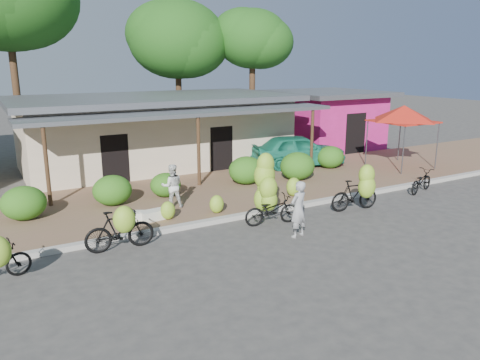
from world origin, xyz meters
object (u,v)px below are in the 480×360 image
object	(u,v)px
bike_left	(120,229)
teal_van	(298,150)
bike_far_right	(421,181)
tree_near_right	(249,37)
bike_center	(268,195)
bystander	(172,186)
sack_near	(154,215)
tree_center_right	(173,38)
vendor	(298,209)
sack_far	(138,216)
red_canopy	(404,113)
bike_right	(358,191)

from	to	relation	value
bike_left	teal_van	xyz separation A→B (m)	(10.04, 5.75, 0.24)
bike_far_right	teal_van	world-z (taller)	teal_van
tree_near_right	bike_center	distance (m)	16.05
bike_center	bystander	bearing A→B (deg)	51.17
bike_center	bike_far_right	size ratio (longest dim) A/B	1.22
tree_near_right	bike_far_right	xyz separation A→B (m)	(-0.16, -13.35, -5.88)
tree_near_right	sack_near	xyz separation A→B (m)	(-10.32, -11.67, -6.05)
bike_far_right	teal_van	distance (m)	5.98
bike_center	sack_near	world-z (taller)	bike_center
tree_center_right	vendor	bearing A→B (deg)	-100.48
tree_near_right	bystander	world-z (taller)	tree_near_right
tree_center_right	bike_center	distance (m)	16.53
tree_center_right	bike_left	distance (m)	18.15
sack_far	sack_near	bearing A→B (deg)	-20.24
red_canopy	vendor	bearing A→B (deg)	-153.34
bike_left	sack_far	distance (m)	2.17
tree_near_right	bike_far_right	distance (m)	14.58
sack_far	bystander	bearing A→B (deg)	26.87
bystander	tree_near_right	bearing A→B (deg)	-116.62
bike_far_right	sack_far	world-z (taller)	bike_far_right
bike_right	bystander	xyz separation A→B (m)	(-5.34, 3.18, 0.14)
red_canopy	bike_left	size ratio (longest dim) A/B	1.87
sack_near	sack_far	size ratio (longest dim) A/B	1.13
red_canopy	sack_near	distance (m)	12.90
tree_near_right	sack_near	size ratio (longest dim) A/B	9.43
red_canopy	bike_left	world-z (taller)	red_canopy
bike_center	vendor	bearing A→B (deg)	-168.59
bike_right	bike_far_right	xyz separation A→B (m)	(3.84, 0.60, -0.28)
bike_left	sack_far	bearing A→B (deg)	-26.53
bike_right	vendor	xyz separation A→B (m)	(-3.11, -0.87, 0.11)
bike_far_right	sack_near	world-z (taller)	bike_far_right
bike_center	bike_right	distance (m)	3.22
tree_center_right	bike_center	size ratio (longest dim) A/B	3.93
bike_right	sack_near	size ratio (longest dim) A/B	2.16
tree_near_right	red_canopy	xyz separation A→B (m)	(2.27, -10.11, -3.71)
sack_far	bystander	world-z (taller)	bystander
tree_center_right	bike_far_right	xyz separation A→B (m)	(3.84, -15.35, -5.85)
bike_right	sack_far	bearing A→B (deg)	79.45
bike_left	bike_far_right	bearing A→B (deg)	-87.16
red_canopy	vendor	size ratio (longest dim) A/B	2.12
tree_near_right	bike_left	distance (m)	18.73
sack_near	sack_far	bearing A→B (deg)	159.76
sack_near	vendor	bearing A→B (deg)	-44.45
tree_near_right	sack_far	distance (m)	16.89
bike_center	teal_van	world-z (taller)	bike_center
tree_center_right	bike_left	size ratio (longest dim) A/B	4.53
tree_near_right	bike_center	world-z (taller)	tree_near_right
teal_van	tree_near_right	bearing A→B (deg)	1.36
bike_right	bystander	size ratio (longest dim) A/B	1.24
sack_near	teal_van	distance (m)	9.46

